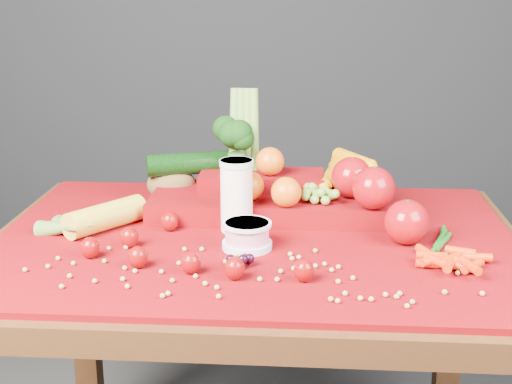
# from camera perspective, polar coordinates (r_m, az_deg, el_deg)

# --- Properties ---
(table) EXTENTS (1.10, 0.80, 0.75)m
(table) POSITION_cam_1_polar(r_m,az_deg,el_deg) (1.49, -0.05, -7.41)
(table) COLOR #341C0B
(table) RESTS_ON ground
(red_cloth) EXTENTS (1.05, 0.75, 0.01)m
(red_cloth) POSITION_cam_1_polar(r_m,az_deg,el_deg) (1.45, -0.06, -3.78)
(red_cloth) COLOR #740306
(red_cloth) RESTS_ON table
(milk_glass) EXTENTS (0.07, 0.07, 0.15)m
(milk_glass) POSITION_cam_1_polar(r_m,az_deg,el_deg) (1.46, -1.56, -0.08)
(milk_glass) COLOR white
(milk_glass) RESTS_ON red_cloth
(yogurt_bowl) EXTENTS (0.10, 0.10, 0.05)m
(yogurt_bowl) POSITION_cam_1_polar(r_m,az_deg,el_deg) (1.38, -0.72, -3.41)
(yogurt_bowl) COLOR silver
(yogurt_bowl) RESTS_ON red_cloth
(strawberry_scatter) EXTENTS (0.48, 0.28, 0.05)m
(strawberry_scatter) POSITION_cam_1_polar(r_m,az_deg,el_deg) (1.34, -7.30, -4.32)
(strawberry_scatter) COLOR #7E0A04
(strawberry_scatter) RESTS_ON red_cloth
(dark_grape_cluster) EXTENTS (0.06, 0.05, 0.03)m
(dark_grape_cluster) POSITION_cam_1_polar(r_m,az_deg,el_deg) (1.29, -1.49, -5.56)
(dark_grape_cluster) COLOR black
(dark_grape_cluster) RESTS_ON red_cloth
(soybean_scatter) EXTENTS (0.84, 0.24, 0.01)m
(soybean_scatter) POSITION_cam_1_polar(r_m,az_deg,el_deg) (1.27, -0.71, -6.48)
(soybean_scatter) COLOR tan
(soybean_scatter) RESTS_ON red_cloth
(corn_ear) EXTENTS (0.27, 0.26, 0.06)m
(corn_ear) POSITION_cam_1_polar(r_m,az_deg,el_deg) (1.50, -13.98, -2.50)
(corn_ear) COLOR yellow
(corn_ear) RESTS_ON red_cloth
(potato) EXTENTS (0.12, 0.09, 0.08)m
(potato) POSITION_cam_1_polar(r_m,az_deg,el_deg) (1.68, -6.77, 0.58)
(potato) COLOR brown
(potato) RESTS_ON red_cloth
(baby_carrot_pile) EXTENTS (0.18, 0.17, 0.03)m
(baby_carrot_pile) POSITION_cam_1_polar(r_m,az_deg,el_deg) (1.34, 15.50, -5.23)
(baby_carrot_pile) COLOR red
(baby_carrot_pile) RESTS_ON red_cloth
(green_bean_pile) EXTENTS (0.14, 0.12, 0.01)m
(green_bean_pile) POSITION_cam_1_polar(r_m,az_deg,el_deg) (1.46, 14.70, -3.75)
(green_bean_pile) COLOR #145A15
(green_bean_pile) RESTS_ON red_cloth
(produce_mound) EXTENTS (0.62, 0.37, 0.27)m
(produce_mound) POSITION_cam_1_polar(r_m,az_deg,el_deg) (1.57, 2.34, 0.32)
(produce_mound) COLOR #740306
(produce_mound) RESTS_ON red_cloth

